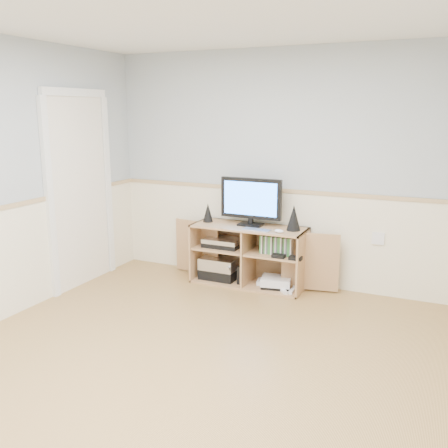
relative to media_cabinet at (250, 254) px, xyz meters
The scene contains 11 objects.
room 2.13m from the media_cabinet, 82.58° to the right, with size 4.04×4.54×2.54m.
media_cabinet is the anchor object (origin of this frame).
monitor 0.60m from the media_cabinet, 90.00° to the right, with size 0.68×0.18×0.51m.
speaker_left 0.65m from the media_cabinet, behind, with size 0.11×0.11×0.21m, color black.
speaker_right 0.66m from the media_cabinet, ahead, with size 0.14×0.14×0.27m, color black.
keyboard 0.40m from the media_cabinet, 54.14° to the right, with size 0.29×0.12×0.01m, color silver.
mouse 0.55m from the media_cabinet, 26.89° to the right, with size 0.10×0.06×0.04m, color white.
av_components 0.35m from the media_cabinet, behind, with size 0.50×0.30×0.47m.
game_consoles 0.42m from the media_cabinet, 12.05° to the right, with size 0.46×0.32×0.11m.
game_cases 0.37m from the media_cabinet, 12.86° to the right, with size 0.34×0.14×0.19m, color #3F8C3F.
wall_outlet 1.35m from the media_cabinet, ahead, with size 0.12×0.03×0.12m, color white.
Camera 1 is at (1.61, -2.84, 1.86)m, focal length 40.00 mm.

